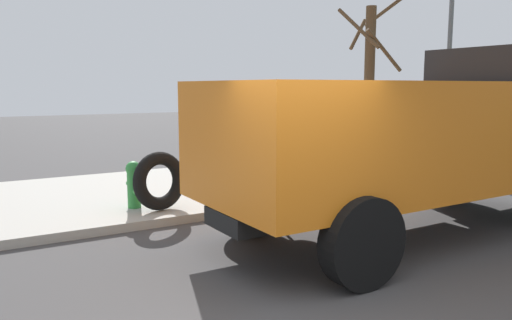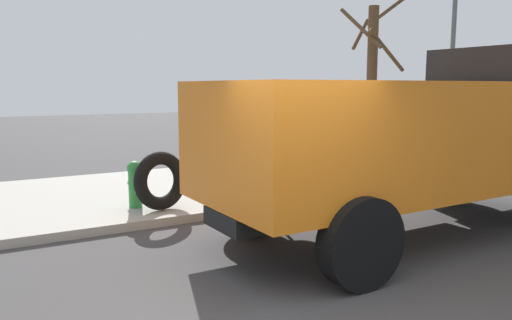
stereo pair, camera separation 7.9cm
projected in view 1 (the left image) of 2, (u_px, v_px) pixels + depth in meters
ground_plane at (310, 319)px, 5.13m from camera, size 80.00×80.00×0.00m
sidewalk_curb at (124, 195)px, 10.65m from camera, size 36.00×5.00×0.15m
fire_hydrant at (134, 183)px, 9.17m from camera, size 0.27×0.62×0.85m
loose_tire at (160, 181)px, 8.97m from camera, size 1.08×0.53×1.05m
stop_sign at (259, 121)px, 9.67m from camera, size 0.76×0.08×2.20m
dump_truck_orange at (427, 132)px, 8.04m from camera, size 7.02×2.85×3.00m
bare_tree at (369, 84)px, 12.44m from camera, size 1.45×1.42×4.38m
street_light_pole at (449, 49)px, 13.01m from camera, size 0.12×0.12×6.24m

